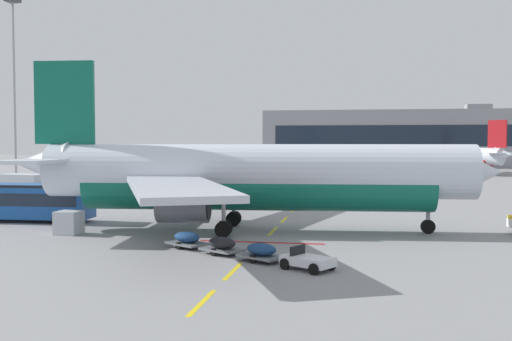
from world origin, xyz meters
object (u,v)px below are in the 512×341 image
catering_truck (29,189)px  airliner_foreground (249,176)px  uld_cargo_container (69,223)px  baggage_train (242,248)px  apron_shuttle_bus (18,199)px  airliner_mid_left (445,157)px  apron_light_mast_near (14,71)px

catering_truck → airliner_foreground: bearing=-27.1°
uld_cargo_container → airliner_foreground: bearing=16.0°
airliner_foreground → baggage_train: (1.42, -9.56, -3.42)m
apron_shuttle_bus → catering_truck: size_ratio=1.66×
airliner_foreground → airliner_mid_left: airliner_foreground is taller
airliner_mid_left → apron_light_mast_near: bearing=-148.4°
baggage_train → uld_cargo_container: (-13.40, 6.14, 0.27)m
apron_light_mast_near → baggage_train: bearing=-48.0°
apron_light_mast_near → catering_truck: bearing=-55.9°
airliner_mid_left → baggage_train: 92.48m
airliner_mid_left → uld_cargo_container: (-35.86, -83.54, -2.49)m
baggage_train → apron_light_mast_near: 67.69m
airliner_foreground → apron_shuttle_bus: size_ratio=2.87×
uld_cargo_container → airliner_mid_left: bearing=66.8°
baggage_train → apron_light_mast_near: size_ratio=0.39×
catering_truck → uld_cargo_container: bearing=-52.0°
airliner_mid_left → apron_light_mast_near: apron_light_mast_near is taller
airliner_foreground → airliner_mid_left: size_ratio=1.42×
apron_shuttle_bus → baggage_train: 23.66m
airliner_mid_left → apron_shuttle_bus: 89.18m
uld_cargo_container → apron_shuttle_bus: bearing=142.8°
apron_shuttle_bus → uld_cargo_container: (7.19, -5.46, -0.95)m
airliner_foreground → airliner_mid_left: bearing=73.4°
catering_truck → uld_cargo_container: catering_truck is taller
airliner_mid_left → baggage_train: size_ratio=2.31×
airliner_foreground → apron_light_mast_near: apron_light_mast_near is taller
airliner_foreground → uld_cargo_container: size_ratio=21.06×
airliner_mid_left → catering_truck: (-48.29, -67.61, -1.65)m
airliner_foreground → apron_shuttle_bus: (-19.17, 2.03, -2.20)m
catering_truck → baggage_train: (25.82, -22.06, -1.11)m
baggage_train → apron_light_mast_near: (-43.96, 48.86, 16.18)m
baggage_train → airliner_foreground: bearing=98.4°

